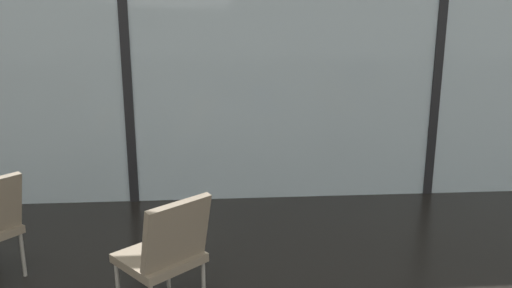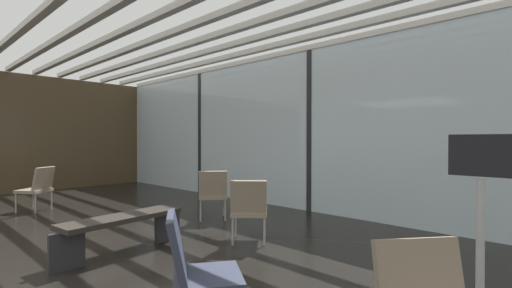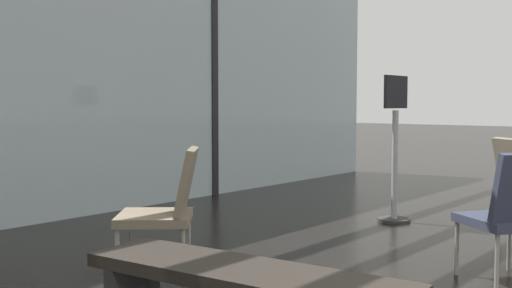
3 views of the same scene
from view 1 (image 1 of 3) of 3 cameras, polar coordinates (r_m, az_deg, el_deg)
glass_curtain_wall at (r=5.35m, az=-15.51°, el=9.51°), size 14.00×0.08×3.16m
window_mullion_1 at (r=5.35m, az=-15.51°, el=9.51°), size 0.10×0.12×3.16m
window_mullion_2 at (r=5.82m, az=21.24°, el=9.36°), size 0.10×0.12×3.16m
parked_airplane at (r=9.69m, az=-18.14°, el=14.01°), size 11.63×4.24×4.24m
lounge_chair_2 at (r=3.23m, az=-10.92°, el=-12.52°), size 0.71×0.71×0.87m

